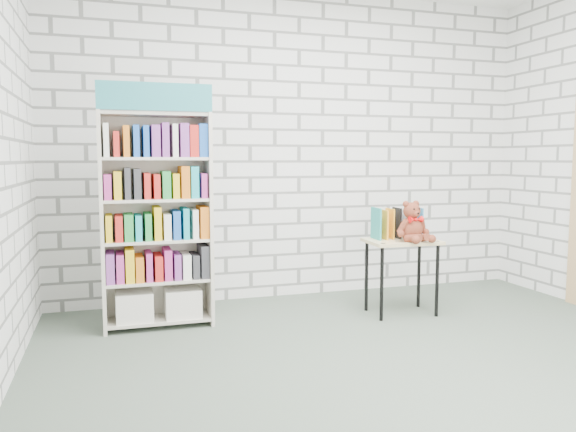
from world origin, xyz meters
name	(u,v)px	position (x,y,z in m)	size (l,w,h in m)	color
ground	(402,369)	(0.00, 0.00, 0.00)	(4.50, 4.50, 0.00)	#485547
room_shell	(409,71)	(0.00, 0.00, 1.78)	(4.52, 4.02, 2.81)	silver
bookshelf	(157,218)	(-1.35, 1.36, 0.83)	(0.81, 0.32, 1.82)	beige
display_table	(402,250)	(0.60, 1.11, 0.53)	(0.59, 0.42, 0.62)	#D0BA7C
table_books	(397,224)	(0.60, 1.21, 0.74)	(0.41, 0.20, 0.24)	teal
teddy_bear	(413,225)	(0.64, 1.02, 0.75)	(0.30, 0.29, 0.33)	maroon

